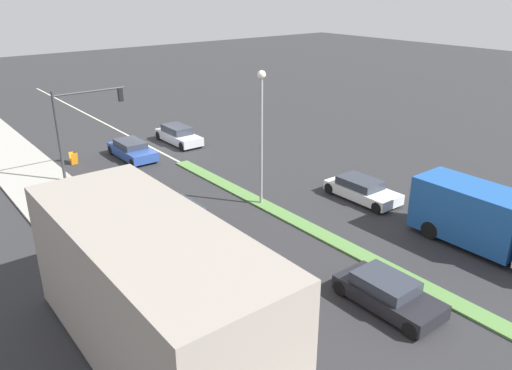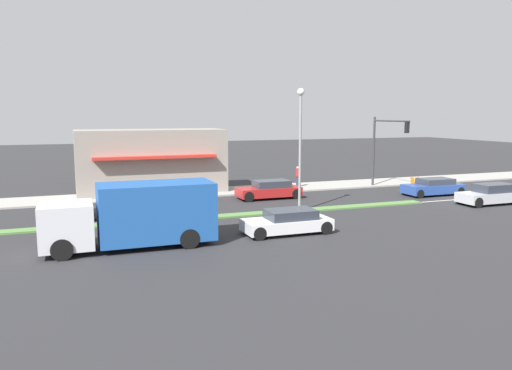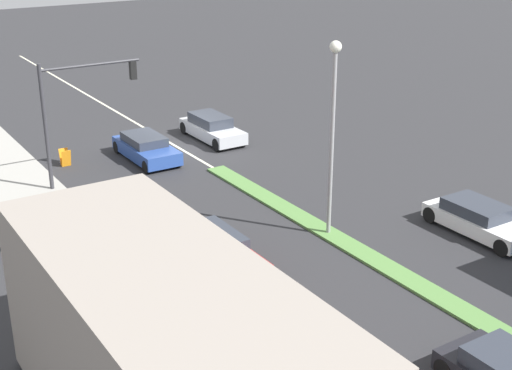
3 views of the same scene
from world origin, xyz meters
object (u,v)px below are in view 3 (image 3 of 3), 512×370
street_lamp (333,115)px  hatchback_red (215,251)px  pedestrian (69,226)px  sedan_silver (212,128)px  van_white (479,219)px  warning_aframe_sign (65,158)px  traffic_signal_main (75,102)px  coupe_blue (146,148)px

street_lamp → hatchback_red: (5.00, -0.01, -4.14)m
pedestrian → sedan_silver: (-11.03, -9.04, -0.34)m
pedestrian → van_white: (-13.83, 7.04, -0.40)m
warning_aframe_sign → traffic_signal_main: bearing=86.4°
coupe_blue → van_white: 16.62m
street_lamp → coupe_blue: size_ratio=1.66×
warning_aframe_sign → hatchback_red: hatchback_red is taller
traffic_signal_main → van_white: 17.65m
street_lamp → warning_aframe_sign: (5.94, -13.19, -4.35)m
warning_aframe_sign → sedan_silver: (-8.14, 0.13, 0.23)m
pedestrian → warning_aframe_sign: pedestrian is taller
traffic_signal_main → van_white: bearing=129.9°
traffic_signal_main → sedan_silver: (-8.32, -2.79, -3.25)m
pedestrian → warning_aframe_sign: (-2.89, -9.17, -0.57)m
pedestrian → warning_aframe_sign: bearing=-107.5°
van_white → sedan_silver: (2.80, -16.08, 0.06)m
street_lamp → warning_aframe_sign: 15.11m
van_white → warning_aframe_sign: bearing=-56.0°
pedestrian → hatchback_red: (-3.83, 4.01, -0.36)m
traffic_signal_main → hatchback_red: 10.82m
van_white → traffic_signal_main: bearing=-50.1°
warning_aframe_sign → van_white: (-10.94, 16.22, 0.16)m
traffic_signal_main → pedestrian: traffic_signal_main is taller
coupe_blue → hatchback_red: 12.27m
warning_aframe_sign → coupe_blue: (-3.74, 1.23, 0.18)m
pedestrian → sedan_silver: size_ratio=0.36×
van_white → coupe_blue: bearing=-64.3°
hatchback_red → warning_aframe_sign: bearing=-85.9°
traffic_signal_main → coupe_blue: (-3.92, -1.69, -3.30)m
traffic_signal_main → warning_aframe_sign: bearing=-93.6°
traffic_signal_main → hatchback_red: size_ratio=1.25×
street_lamp → sedan_silver: bearing=-99.6°
warning_aframe_sign → coupe_blue: size_ratio=0.19×
coupe_blue → hatchback_red: size_ratio=0.99×
street_lamp → pedestrian: (8.83, -4.02, -3.78)m
traffic_signal_main → street_lamp: 11.99m
warning_aframe_sign → van_white: bearing=124.0°
hatchback_red → street_lamp: bearing=179.8°
traffic_signal_main → van_white: (-11.12, 13.29, -3.31)m
van_white → sedan_silver: sedan_silver is taller
street_lamp → van_white: 7.19m
warning_aframe_sign → coupe_blue: 3.94m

